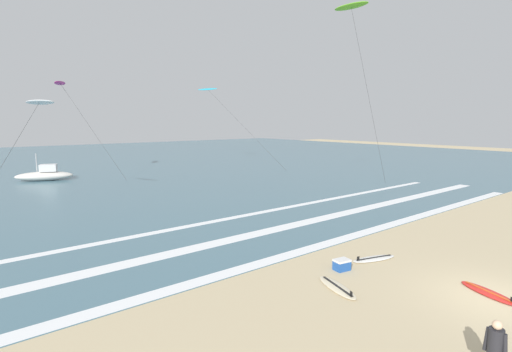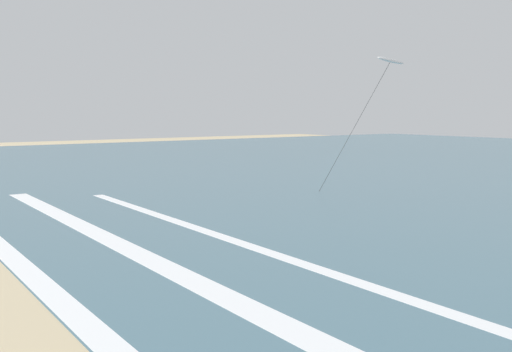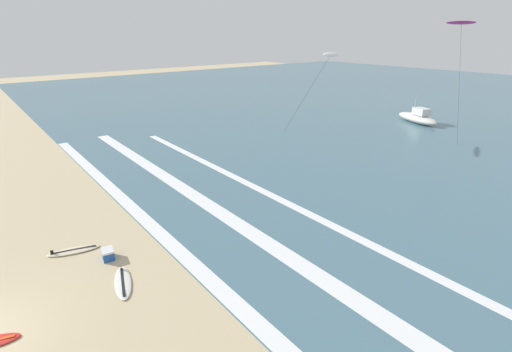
# 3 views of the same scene
# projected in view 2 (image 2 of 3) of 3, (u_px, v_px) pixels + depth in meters

# --- Properties ---
(wave_foam_shoreline) EXTENTS (42.90, 0.70, 0.01)m
(wave_foam_shoreline) POSITION_uv_depth(u_px,v_px,m) (92.00, 330.00, 11.72)
(wave_foam_shoreline) COLOR white
(wave_foam_shoreline) RESTS_ON ocean_surface
(wave_foam_mid_break) EXTENTS (44.87, 0.89, 0.01)m
(wave_foam_mid_break) POSITION_uv_depth(u_px,v_px,m) (247.00, 308.00, 13.07)
(wave_foam_mid_break) COLOR white
(wave_foam_mid_break) RESTS_ON ocean_surface
(wave_foam_outer_break) EXTENTS (40.04, 0.55, 0.01)m
(wave_foam_outer_break) POSITION_uv_depth(u_px,v_px,m) (368.00, 286.00, 14.72)
(wave_foam_outer_break) COLOR white
(wave_foam_outer_break) RESTS_ON ocean_surface
(kite_white_high_left) EXTENTS (5.33, 3.27, 7.37)m
(kite_white_high_left) POSITION_uv_depth(u_px,v_px,m) (391.00, 61.00, 28.49)
(kite_white_high_left) COLOR white
(kite_white_high_left) RESTS_ON ground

